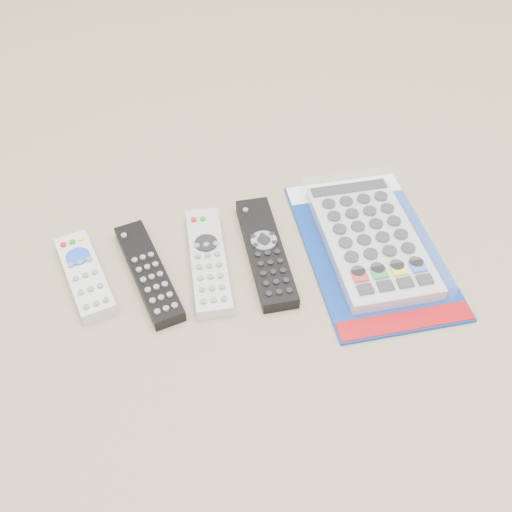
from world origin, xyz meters
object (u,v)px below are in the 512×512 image
object	(u,v)px
remote_slim_black	(148,272)
remote_silver_dvd	(208,260)
remote_small_grey	(85,275)
jumbo_remote_packaged	(371,239)
remote_large_black	(266,251)

from	to	relation	value
remote_slim_black	remote_silver_dvd	xyz separation A→B (m)	(0.09, -0.00, 0.00)
remote_small_grey	jumbo_remote_packaged	xyz separation A→B (m)	(0.43, -0.06, 0.01)
remote_slim_black	jumbo_remote_packaged	bearing A→B (deg)	-14.82
remote_large_black	jumbo_remote_packaged	world-z (taller)	jumbo_remote_packaged
remote_silver_dvd	remote_large_black	bearing A→B (deg)	2.99
remote_silver_dvd	remote_small_grey	bearing A→B (deg)	-179.46
remote_small_grey	jumbo_remote_packaged	size ratio (longest dim) A/B	0.50
remote_large_black	remote_silver_dvd	bearing A→B (deg)	-179.66
remote_slim_black	jumbo_remote_packaged	size ratio (longest dim) A/B	0.61
remote_slim_black	remote_large_black	distance (m)	0.18
remote_silver_dvd	remote_large_black	distance (m)	0.09
remote_large_black	remote_small_grey	bearing A→B (deg)	178.69
remote_small_grey	remote_silver_dvd	bearing A→B (deg)	-16.94
remote_small_grey	remote_large_black	xyz separation A→B (m)	(0.27, -0.03, -0.00)
remote_small_grey	remote_silver_dvd	distance (m)	0.18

